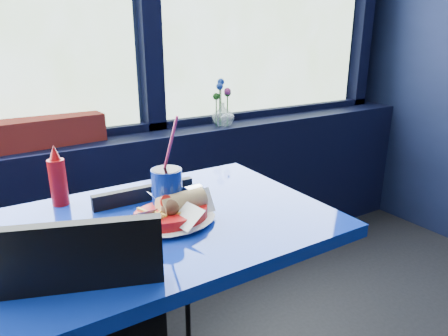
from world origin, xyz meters
The scene contains 8 objects.
window_sill centered at (0.00, 2.87, 0.40)m, with size 5.00×0.26×0.80m, color black.
near_table centered at (0.30, 2.00, 0.57)m, with size 1.20×0.70×0.75m.
chair_near_back centered at (0.41, 2.27, 0.46)m, with size 0.37×0.37×0.80m.
planter_box centered at (0.17, 2.90, 0.86)m, with size 0.63×0.16×0.13m, color maroon.
flower_vase centered at (1.12, 2.82, 0.88)m, with size 0.14×0.15×0.26m.
food_basket centered at (0.42, 1.96, 0.78)m, with size 0.29×0.29×0.09m.
ketchup_bottle centered at (0.17, 2.28, 0.84)m, with size 0.05×0.05×0.20m.
soda_cup centered at (0.43, 2.02, 0.83)m, with size 0.09×0.09×0.31m.
Camera 1 is at (-0.01, 0.98, 1.27)m, focal length 32.00 mm.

